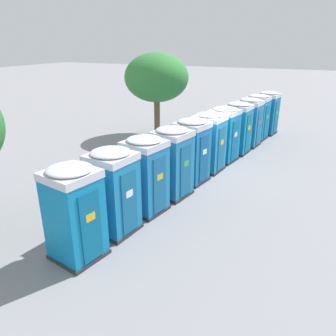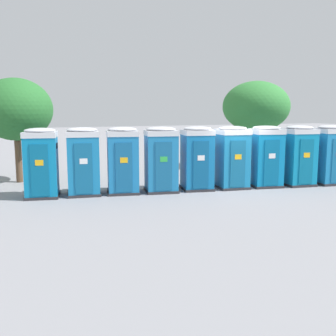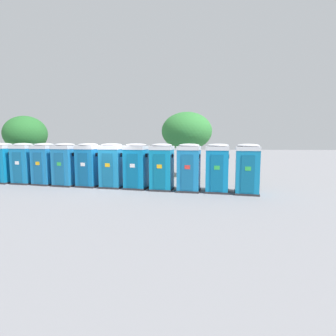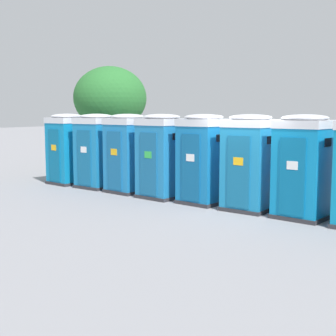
# 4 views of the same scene
# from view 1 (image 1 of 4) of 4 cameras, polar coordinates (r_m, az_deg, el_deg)

# --- Properties ---
(ground_plane) EXTENTS (120.00, 120.00, 0.00)m
(ground_plane) POSITION_cam_1_polar(r_m,az_deg,el_deg) (14.52, 6.87, -0.26)
(ground_plane) COLOR gray
(portapotty_0) EXTENTS (1.39, 1.40, 2.54)m
(portapotty_0) POSITION_cam_1_polar(r_m,az_deg,el_deg) (8.57, -15.96, -7.50)
(portapotty_0) COLOR #2D2D33
(portapotty_0) RESTS_ON ground
(portapotty_1) EXTENTS (1.36, 1.35, 2.54)m
(portapotty_1) POSITION_cam_1_polar(r_m,az_deg,el_deg) (9.50, -9.49, -3.97)
(portapotty_1) COLOR #2D2D33
(portapotty_1) RESTS_ON ground
(portapotty_2) EXTENTS (1.40, 1.41, 2.54)m
(portapotty_2) POSITION_cam_1_polar(r_m,az_deg,el_deg) (10.52, -3.97, -1.16)
(portapotty_2) COLOR #2D2D33
(portapotty_2) RESTS_ON ground
(portapotty_3) EXTENTS (1.43, 1.41, 2.54)m
(portapotty_3) POSITION_cam_1_polar(r_m,az_deg,el_deg) (11.62, 0.74, 1.09)
(portapotty_3) COLOR #2D2D33
(portapotty_3) RESTS_ON ground
(portapotty_4) EXTENTS (1.39, 1.40, 2.54)m
(portapotty_4) POSITION_cam_1_polar(r_m,az_deg,el_deg) (12.85, 4.10, 3.04)
(portapotty_4) COLOR #2D2D33
(portapotty_4) RESTS_ON ground
(portapotty_5) EXTENTS (1.36, 1.35, 2.54)m
(portapotty_5) POSITION_cam_1_polar(r_m,az_deg,el_deg) (14.10, 7.17, 4.58)
(portapotty_5) COLOR #2D2D33
(portapotty_5) RESTS_ON ground
(portapotty_6) EXTENTS (1.42, 1.41, 2.54)m
(portapotty_6) POSITION_cam_1_polar(r_m,az_deg,el_deg) (15.40, 9.70, 5.86)
(portapotty_6) COLOR #2D2D33
(portapotty_6) RESTS_ON ground
(portapotty_7) EXTENTS (1.34, 1.35, 2.54)m
(portapotty_7) POSITION_cam_1_polar(r_m,az_deg,el_deg) (16.71, 12.02, 6.90)
(portapotty_7) COLOR #2D2D33
(portapotty_7) RESTS_ON ground
(portapotty_8) EXTENTS (1.34, 1.35, 2.54)m
(portapotty_8) POSITION_cam_1_polar(r_m,az_deg,el_deg) (18.05, 13.91, 7.80)
(portapotty_8) COLOR #2D2D33
(portapotty_8) RESTS_ON ground
(portapotty_9) EXTENTS (1.35, 1.37, 2.54)m
(portapotty_9) POSITION_cam_1_polar(r_m,az_deg,el_deg) (19.45, 15.24, 8.61)
(portapotty_9) COLOR #2D2D33
(portapotty_9) RESTS_ON ground
(portapotty_10) EXTENTS (1.37, 1.38, 2.54)m
(portapotty_10) POSITION_cam_1_polar(r_m,az_deg,el_deg) (20.81, 16.88, 9.23)
(portapotty_10) COLOR #2D2D33
(portapotty_10) RESTS_ON ground
(street_tree_0) EXTENTS (3.65, 3.65, 4.74)m
(street_tree_0) POSITION_cam_1_polar(r_m,az_deg,el_deg) (19.29, -2.00, 15.44)
(street_tree_0) COLOR brown
(street_tree_0) RESTS_ON ground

